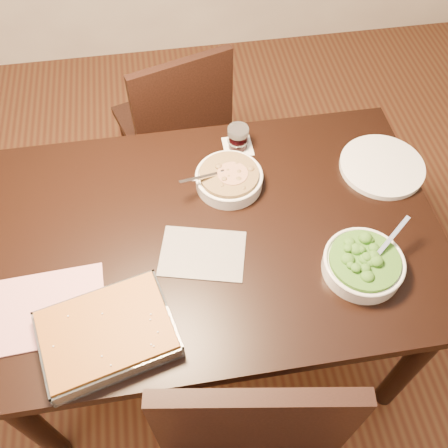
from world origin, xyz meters
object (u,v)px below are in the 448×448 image
Objects in this scene: wine_tumbler at (238,137)px; baking_dish at (107,334)px; dinner_plate at (382,166)px; chair_far at (176,124)px; stew_bowl at (229,178)px; table at (210,249)px; broccoli_bowl at (363,264)px.

baking_dish is at bearing -125.66° from wine_tumbler.
wine_tumbler is (0.45, 0.63, 0.02)m from baking_dish.
chair_far reaches higher than dinner_plate.
chair_far reaches higher than stew_bowl.
baking_dish is (-0.31, -0.30, 0.12)m from table.
broccoli_bowl is at bearing 97.72° from chair_far.
table is at bearing -117.17° from stew_bowl.
dinner_plate is at bearing -1.15° from stew_bowl.
table is 0.78m from chair_far.
broccoli_bowl is at bearing -25.86° from table.
chair_far reaches higher than wine_tumbler.
baking_dish is at bearing -136.06° from table.
broccoli_bowl is 0.27× the size of chair_far.
baking_dish reaches higher than table.
baking_dish is at bearing -172.35° from broccoli_bowl.
stew_bowl is 0.67m from chair_far.
wine_tumbler reaches higher than baking_dish.
broccoli_bowl reaches higher than stew_bowl.
wine_tumbler is at bearing 70.56° from stew_bowl.
chair_far is at bearing 102.66° from stew_bowl.
stew_bowl is at bearing 62.83° from table.
table is 5.05× the size of dinner_plate.
chair_far reaches higher than baking_dish.
chair_far is at bearing 62.34° from baking_dish.
chair_far is (-0.64, 0.60, -0.27)m from dinner_plate.
dinner_plate is at bearing 13.26° from baking_dish.
baking_dish is 1.39× the size of dinner_plate.
baking_dish is at bearing -153.13° from dinner_plate.
table is 17.16× the size of wine_tumbler.
table is 3.64× the size of baking_dish.
broccoli_bowl reaches higher than table.
dinner_plate reaches higher than table.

